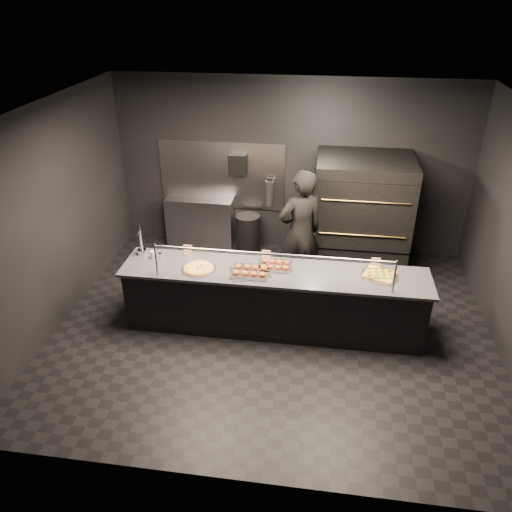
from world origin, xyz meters
name	(u,v)px	position (x,y,z in m)	size (l,w,h in m)	color
room	(274,230)	(-0.02, 0.05, 1.50)	(6.04, 6.00, 3.00)	black
service_counter	(274,300)	(0.00, 0.00, 0.46)	(4.10, 0.78, 1.37)	black
pizza_oven	(361,215)	(1.20, 1.90, 0.97)	(1.50, 1.23, 1.91)	black
prep_shelf	(200,222)	(-1.60, 2.32, 0.45)	(1.20, 0.35, 0.90)	#99999E
towel_dispenser	(238,164)	(-0.90, 2.39, 1.55)	(0.30, 0.20, 0.35)	black
fire_extinguisher	(270,193)	(-0.35, 2.40, 1.06)	(0.14, 0.14, 0.51)	#B2B2B7
beer_tap	(141,245)	(-1.89, 0.20, 1.06)	(0.13, 0.19, 0.50)	silver
round_pizza	(199,268)	(-1.00, -0.10, 0.94)	(0.47, 0.47, 0.03)	silver
slider_tray_a	(250,271)	(-0.31, -0.10, 0.95)	(0.60, 0.52, 0.08)	silver
slider_tray_b	(275,265)	(0.00, 0.11, 0.95)	(0.49, 0.40, 0.07)	silver
square_pizza	(380,275)	(1.38, 0.07, 0.94)	(0.49, 0.49, 0.05)	silver
condiment_jar	(155,255)	(-1.67, 0.11, 0.97)	(0.17, 0.07, 0.11)	silver
tent_cards	(275,256)	(-0.02, 0.28, 1.00)	(2.70, 0.04, 0.15)	white
trash_bin	(248,234)	(-0.70, 2.17, 0.35)	(0.42, 0.42, 0.70)	black
worker	(300,232)	(0.27, 1.09, 0.98)	(0.71, 0.47, 1.95)	black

